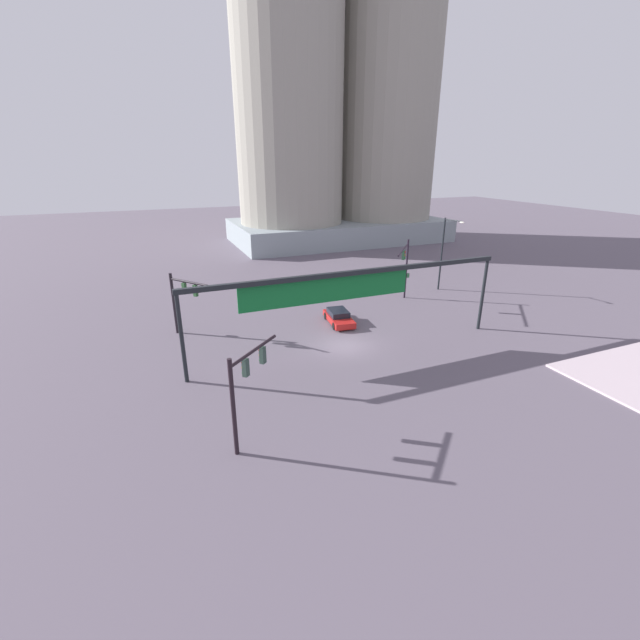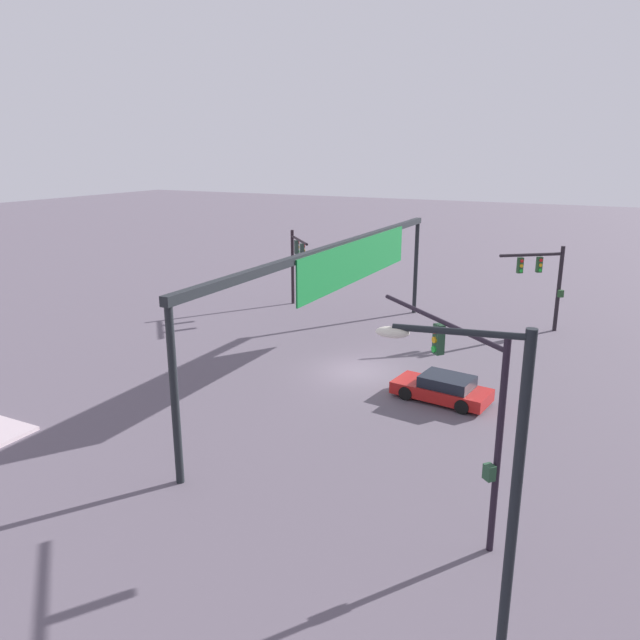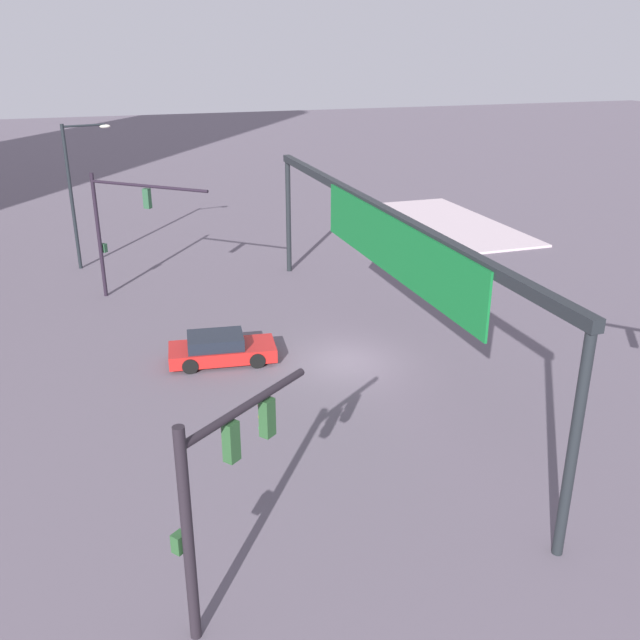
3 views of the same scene
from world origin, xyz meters
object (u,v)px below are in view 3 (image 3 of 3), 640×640
at_px(traffic_signal_opposite_side, 216,481).
at_px(sedan_car_approaching, 221,349).
at_px(traffic_signal_near_corner, 121,217).
at_px(streetlamp_curved_arm, 76,186).

height_order(traffic_signal_opposite_side, sedan_car_approaching, traffic_signal_opposite_side).
bearing_deg(sedan_car_approaching, traffic_signal_near_corner, 116.17).
xyz_separation_m(streetlamp_curved_arm, sedan_car_approaching, (-15.31, -5.08, -4.19)).
xyz_separation_m(traffic_signal_near_corner, sedan_car_approaching, (-8.90, -3.06, -3.73)).
bearing_deg(traffic_signal_opposite_side, sedan_car_approaching, 42.12).
distance_m(traffic_signal_near_corner, streetlamp_curved_arm, 6.74).
bearing_deg(traffic_signal_near_corner, sedan_car_approaching, -29.74).
xyz_separation_m(traffic_signal_opposite_side, streetlamp_curved_arm, (28.73, 2.60, 1.23)).
height_order(traffic_signal_near_corner, streetlamp_curved_arm, streetlamp_curved_arm).
bearing_deg(traffic_signal_near_corner, streetlamp_curved_arm, 148.73).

